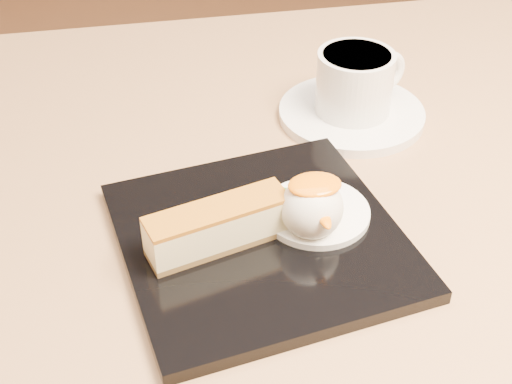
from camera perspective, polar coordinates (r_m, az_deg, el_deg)
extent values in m
cube|color=brown|center=(0.64, 2.83, -2.23)|extent=(0.80, 0.80, 0.04)
cube|color=black|center=(0.58, 0.38, -3.84)|extent=(0.25, 0.25, 0.01)
cube|color=brown|center=(0.57, -2.99, -3.96)|extent=(0.12, 0.06, 0.01)
cube|color=#F9E9A3|center=(0.56, -3.05, -2.67)|extent=(0.12, 0.06, 0.03)
cube|color=#92500F|center=(0.55, -3.10, -1.40)|extent=(0.12, 0.06, 0.00)
cylinder|color=white|center=(0.60, 4.82, -1.62)|extent=(0.09, 0.09, 0.01)
sphere|color=white|center=(0.57, 4.47, -1.27)|extent=(0.05, 0.05, 0.05)
ellipsoid|color=orange|center=(0.55, 4.72, 0.58)|extent=(0.04, 0.03, 0.01)
ellipsoid|color=#297F33|center=(0.60, 1.59, -0.48)|extent=(0.02, 0.02, 0.00)
ellipsoid|color=#297F33|center=(0.61, 2.50, 0.03)|extent=(0.02, 0.02, 0.00)
ellipsoid|color=#297F33|center=(0.61, 0.57, -0.06)|extent=(0.01, 0.02, 0.00)
cylinder|color=white|center=(0.75, 7.64, 6.24)|extent=(0.15, 0.15, 0.01)
cylinder|color=white|center=(0.73, 7.88, 8.68)|extent=(0.08, 0.08, 0.06)
cylinder|color=black|center=(0.72, 8.08, 10.73)|extent=(0.07, 0.07, 0.00)
torus|color=white|center=(0.75, 10.45, 9.44)|extent=(0.04, 0.02, 0.04)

